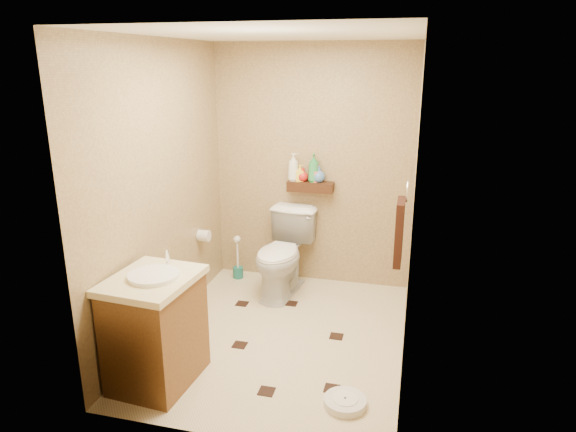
# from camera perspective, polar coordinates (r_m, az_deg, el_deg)

# --- Properties ---
(ground) EXTENTS (2.50, 2.50, 0.00)m
(ground) POSITION_cam_1_polar(r_m,az_deg,el_deg) (4.43, -0.81, -13.24)
(ground) COLOR beige
(ground) RESTS_ON ground
(wall_back) EXTENTS (2.00, 0.04, 2.40)m
(wall_back) POSITION_cam_1_polar(r_m,az_deg,el_deg) (5.15, 2.72, 5.43)
(wall_back) COLOR tan
(wall_back) RESTS_ON ground
(wall_front) EXTENTS (2.00, 0.04, 2.40)m
(wall_front) POSITION_cam_1_polar(r_m,az_deg,el_deg) (2.83, -7.44, -4.42)
(wall_front) COLOR tan
(wall_front) RESTS_ON ground
(wall_left) EXTENTS (0.04, 2.50, 2.40)m
(wall_left) POSITION_cam_1_polar(r_m,az_deg,el_deg) (4.32, -13.82, 2.72)
(wall_left) COLOR tan
(wall_left) RESTS_ON ground
(wall_right) EXTENTS (0.04, 2.50, 2.40)m
(wall_right) POSITION_cam_1_polar(r_m,az_deg,el_deg) (3.84, 13.70, 0.95)
(wall_right) COLOR tan
(wall_right) RESTS_ON ground
(ceiling) EXTENTS (2.00, 2.50, 0.02)m
(ceiling) POSITION_cam_1_polar(r_m,az_deg,el_deg) (3.83, -0.97, 19.56)
(ceiling) COLOR white
(ceiling) RESTS_ON wall_back
(wall_shelf) EXTENTS (0.46, 0.14, 0.10)m
(wall_shelf) POSITION_cam_1_polar(r_m,az_deg,el_deg) (5.11, 2.51, 3.28)
(wall_shelf) COLOR #3E2211
(wall_shelf) RESTS_ON wall_back
(floor_accents) EXTENTS (1.16, 1.47, 0.01)m
(floor_accents) POSITION_cam_1_polar(r_m,az_deg,el_deg) (4.37, -0.52, -13.65)
(floor_accents) COLOR black
(floor_accents) RESTS_ON ground
(toilet) EXTENTS (0.54, 0.85, 0.82)m
(toilet) POSITION_cam_1_polar(r_m,az_deg,el_deg) (5.02, -0.57, -4.24)
(toilet) COLOR white
(toilet) RESTS_ON ground
(vanity) EXTENTS (0.60, 0.70, 0.93)m
(vanity) POSITION_cam_1_polar(r_m,az_deg,el_deg) (3.81, -14.49, -11.97)
(vanity) COLOR brown
(vanity) RESTS_ON ground
(bathroom_scale) EXTENTS (0.37, 0.37, 0.06)m
(bathroom_scale) POSITION_cam_1_polar(r_m,az_deg,el_deg) (3.68, 6.35, -19.84)
(bathroom_scale) COLOR silver
(bathroom_scale) RESTS_ON ground
(toilet_brush) EXTENTS (0.11, 0.11, 0.47)m
(toilet_brush) POSITION_cam_1_polar(r_m,az_deg,el_deg) (5.48, -5.60, -5.23)
(toilet_brush) COLOR #19675E
(toilet_brush) RESTS_ON ground
(towel_ring) EXTENTS (0.12, 0.30, 0.76)m
(towel_ring) POSITION_cam_1_polar(r_m,az_deg,el_deg) (4.15, 12.33, -1.43)
(towel_ring) COLOR silver
(towel_ring) RESTS_ON wall_right
(toilet_paper) EXTENTS (0.12, 0.11, 0.12)m
(toilet_paper) POSITION_cam_1_polar(r_m,az_deg,el_deg) (5.03, -9.34, -2.15)
(toilet_paper) COLOR silver
(toilet_paper) RESTS_ON wall_left
(bottle_a) EXTENTS (0.13, 0.13, 0.28)m
(bottle_a) POSITION_cam_1_polar(r_m,az_deg,el_deg) (5.11, 0.60, 5.47)
(bottle_a) COLOR white
(bottle_a) RESTS_ON wall_shelf
(bottle_b) EXTENTS (0.09, 0.09, 0.17)m
(bottle_b) POSITION_cam_1_polar(r_m,az_deg,el_deg) (5.10, 1.33, 4.81)
(bottle_b) COLOR yellow
(bottle_b) RESTS_ON wall_shelf
(bottle_c) EXTENTS (0.15, 0.15, 0.14)m
(bottle_c) POSITION_cam_1_polar(r_m,az_deg,el_deg) (5.10, 1.67, 4.62)
(bottle_c) COLOR red
(bottle_c) RESTS_ON wall_shelf
(bottle_d) EXTENTS (0.13, 0.13, 0.29)m
(bottle_d) POSITION_cam_1_polar(r_m,az_deg,el_deg) (5.06, 2.87, 5.39)
(bottle_d) COLOR #2F8E49
(bottle_d) RESTS_ON wall_shelf
(bottle_e) EXTENTS (0.10, 0.10, 0.17)m
(bottle_e) POSITION_cam_1_polar(r_m,az_deg,el_deg) (5.07, 3.22, 4.70)
(bottle_e) COLOR #F47251
(bottle_e) RESTS_ON wall_shelf
(bottle_f) EXTENTS (0.17, 0.17, 0.16)m
(bottle_f) POSITION_cam_1_polar(r_m,az_deg,el_deg) (5.07, 3.45, 4.67)
(bottle_f) COLOR #4670AF
(bottle_f) RESTS_ON wall_shelf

